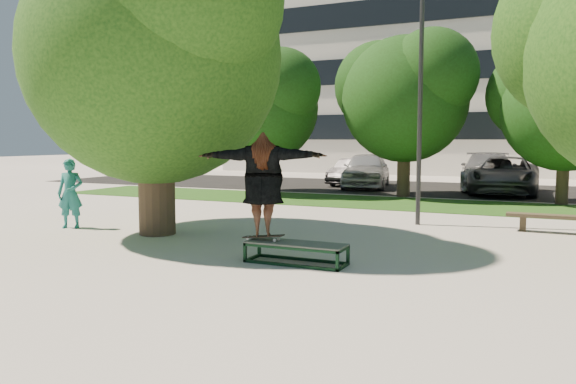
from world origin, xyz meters
The scene contains 17 objects.
ground centered at (0.00, 0.00, 0.00)m, with size 120.00×120.00×0.00m, color #ABA39D.
grass_strip centered at (1.00, 9.50, 0.01)m, with size 30.00×4.00×0.02m, color #1E4513.
asphalt_strip centered at (0.00, 16.00, 0.01)m, with size 40.00×8.00×0.01m, color black.
tree_left centered at (-4.29, 1.09, 4.42)m, with size 6.96×5.95×7.12m.
bg_tree_left centered at (-6.57, 11.07, 3.73)m, with size 5.28×4.51×5.77m.
bg_tree_mid centered at (-1.08, 12.08, 4.02)m, with size 5.76×4.92×6.24m.
bg_tree_right centered at (4.43, 11.57, 3.49)m, with size 5.04×4.31×5.43m.
lamppost centered at (1.00, 5.00, 3.15)m, with size 0.25×0.15×6.11m.
office_building centered at (-2.00, 31.98, 8.00)m, with size 30.00×14.12×16.00m.
grind_box centered at (-0.01, -0.52, 0.19)m, with size 1.80×0.60×0.38m.
skater_rig centered at (-0.66, -0.52, 1.39)m, with size 2.37×1.40×1.95m.
bystander centered at (-6.72, 0.84, 0.86)m, with size 0.63×0.41×1.73m, color #1B6966.
bench centered at (4.56, 4.98, 0.36)m, with size 2.85×0.43×0.44m.
car_silver_a centered at (-3.50, 15.40, 0.82)m, with size 1.93×4.81×1.64m, color silver.
car_dark centered at (-4.51, 16.50, 0.63)m, with size 1.34×3.85×1.27m, color black.
car_grey centered at (2.50, 14.79, 0.75)m, with size 2.50×5.41×1.50m, color #545458.
car_silver_b centered at (1.70, 16.50, 0.81)m, with size 2.28×5.61×1.63m, color #9E9EA2.
Camera 1 is at (3.93, -9.47, 2.19)m, focal length 35.00 mm.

